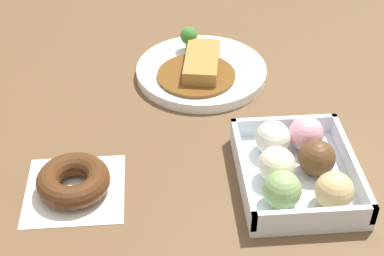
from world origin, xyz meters
name	(u,v)px	position (x,y,z in m)	size (l,w,h in m)	color
ground_plane	(190,112)	(0.00, 0.00, 0.00)	(1.60, 1.60, 0.00)	brown
curry_plate	(201,69)	(-0.11, 0.03, 0.01)	(0.24, 0.24, 0.06)	white
donut_box	(297,167)	(0.18, 0.14, 0.03)	(0.20, 0.17, 0.06)	silver
chocolate_ring_donut	(73,181)	(0.17, -0.18, 0.02)	(0.14, 0.14, 0.04)	white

